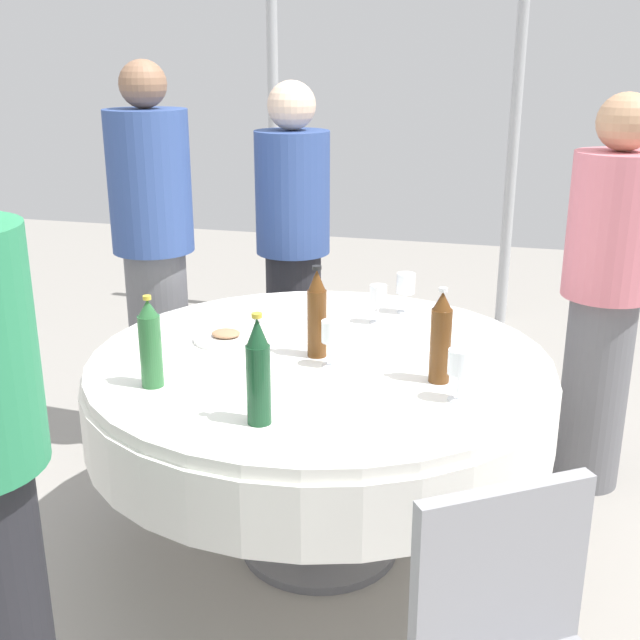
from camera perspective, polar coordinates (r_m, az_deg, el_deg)
The scene contains 18 objects.
ground_plane at distance 3.00m, azimuth 0.00°, elevation -15.89°, with size 10.00×10.00×0.00m, color gray.
dining_table at distance 2.71m, azimuth 0.00°, elevation -5.44°, with size 1.56×1.56×0.74m.
bottle_brown_far at distance 2.61m, azimuth -0.22°, elevation 0.41°, with size 0.06×0.06×0.31m.
bottle_green_near at distance 2.43m, azimuth -12.05°, elevation -1.71°, with size 0.07×0.07×0.29m.
bottle_brown_inner at distance 2.43m, azimuth 8.63°, elevation -1.30°, with size 0.06×0.06×0.30m.
bottle_dark_green_east at distance 2.14m, azimuth -4.44°, elevation -3.79°, with size 0.07×0.07×0.31m.
wine_glass_east at distance 2.53m, azimuth 0.80°, elevation -1.02°, with size 0.06×0.06×0.15m.
wine_glass_north at distance 2.95m, azimuth 4.19°, elevation 1.71°, with size 0.06×0.06×0.15m.
wine_glass_outer at distance 3.08m, azimuth 6.16°, elevation 2.48°, with size 0.07×0.07×0.16m.
wine_glass_front at distance 2.32m, azimuth 9.96°, elevation -3.17°, with size 0.07×0.07×0.16m.
plate_left at distance 3.04m, azimuth -2.65°, elevation 0.37°, with size 0.22×0.22×0.02m.
plate_mid at distance 2.81m, azimuth -6.74°, elevation -1.23°, with size 0.23×0.23×0.04m.
knife_near at distance 2.83m, azimuth 11.88°, elevation -1.61°, with size 0.18×0.02×0.01m, color silver.
person_far at distance 3.45m, azimuth -11.75°, elevation 4.47°, with size 0.34×0.34×1.68m.
person_near at distance 3.27m, azimuth 19.77°, elevation 1.87°, with size 0.34×0.34×1.57m.
person_east at distance 3.71m, azimuth -1.94°, elevation 5.07°, with size 0.34×0.34×1.59m.
tent_pole_main at distance 5.31m, azimuth -3.32°, elevation 12.88°, with size 0.07×0.07×2.35m, color #B2B5B7.
tent_pole_secondary at distance 5.19m, azimuth 13.72°, elevation 12.87°, with size 0.07×0.07×2.46m, color #B2B5B7.
Camera 1 is at (0.63, -2.39, 1.70)m, focal length 44.72 mm.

